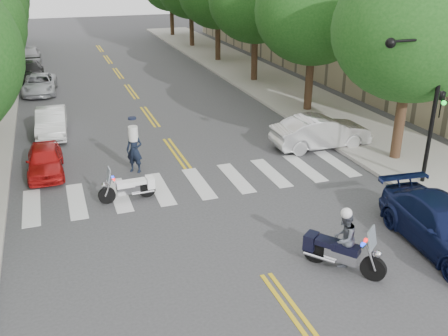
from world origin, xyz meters
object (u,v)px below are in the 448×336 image
convertible (321,132)px  motorcycle_police (341,242)px  sedan_blue (445,227)px  motorcycle_parked (132,187)px  officer_standing (134,150)px

convertible → motorcycle_police: bearing=154.6°
motorcycle_police → sedan_blue: 3.56m
motorcycle_parked → sedan_blue: sedan_blue is taller
motorcycle_police → officer_standing: (-4.19, 8.94, 0.07)m
officer_standing → convertible: (8.62, 0.00, -0.19)m
sedan_blue → motorcycle_parked: bearing=147.4°
motorcycle_police → convertible: (4.43, 8.94, -0.11)m
convertible → sedan_blue: bearing=175.4°
motorcycle_police → motorcycle_parked: 8.00m
motorcycle_police → motorcycle_parked: (-4.75, 6.42, -0.40)m
officer_standing → sedan_blue: size_ratio=0.37×
convertible → officer_standing: bearing=91.0°
convertible → sedan_blue: 9.04m
motorcycle_police → motorcycle_parked: bearing=-91.5°
sedan_blue → motorcycle_police: bearing=-175.6°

